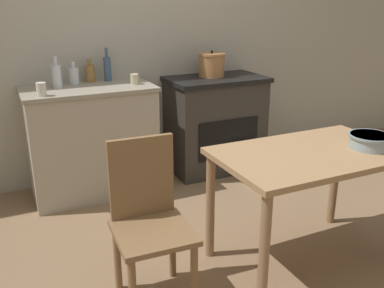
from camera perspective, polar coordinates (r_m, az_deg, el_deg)
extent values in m
plane|color=#896B4C|center=(2.96, 4.04, -13.74)|extent=(14.00, 14.00, 0.00)
cube|color=#B2AD9E|center=(3.95, -7.12, 14.23)|extent=(8.00, 0.07, 2.55)
cube|color=#B2A893|center=(3.68, -13.20, 0.21)|extent=(1.01, 0.57, 0.88)
cube|color=gray|center=(3.56, -13.75, 7.20)|extent=(1.04, 0.60, 0.03)
cube|color=#38332D|center=(4.09, 3.07, 2.42)|extent=(0.86, 0.52, 0.86)
cube|color=black|center=(3.98, 3.18, 8.62)|extent=(0.90, 0.56, 0.04)
cube|color=black|center=(3.88, 4.92, 0.65)|extent=(0.60, 0.01, 0.36)
cube|color=#A87F56|center=(2.61, 15.59, -1.33)|extent=(1.12, 0.69, 0.03)
cylinder|color=#97724E|center=(2.28, 9.57, -14.41)|extent=(0.06, 0.06, 0.70)
cylinder|color=#97724E|center=(2.71, 2.45, -8.32)|extent=(0.06, 0.06, 0.70)
cylinder|color=#97724E|center=(3.27, 18.52, -4.39)|extent=(0.06, 0.06, 0.70)
cube|color=olive|center=(2.30, -5.20, -11.68)|extent=(0.42, 0.42, 0.03)
cube|color=olive|center=(2.35, -6.74, -4.40)|extent=(0.36, 0.05, 0.46)
cylinder|color=olive|center=(2.34, 0.29, -17.46)|extent=(0.04, 0.04, 0.41)
cylinder|color=olive|center=(2.52, -9.91, -14.80)|extent=(0.04, 0.04, 0.41)
cylinder|color=olive|center=(2.60, -2.62, -13.43)|extent=(0.04, 0.04, 0.41)
cube|color=beige|center=(3.90, 8.83, -2.74)|extent=(0.23, 0.16, 0.33)
cylinder|color=#B77A47|center=(3.98, 2.65, 10.34)|extent=(0.23, 0.23, 0.19)
cylinder|color=#B77A47|center=(3.97, 2.67, 11.87)|extent=(0.25, 0.25, 0.02)
sphere|color=black|center=(3.96, 2.67, 12.19)|extent=(0.02, 0.02, 0.02)
cylinder|color=#93A8B2|center=(2.77, 22.64, 0.34)|extent=(0.24, 0.24, 0.08)
cylinder|color=#8597A0|center=(2.76, 22.73, 1.04)|extent=(0.26, 0.26, 0.01)
cylinder|color=olive|center=(3.74, -13.45, 9.13)|extent=(0.08, 0.08, 0.14)
cylinder|color=olive|center=(3.73, -13.56, 10.61)|extent=(0.03, 0.03, 0.05)
cylinder|color=#3D5675|center=(3.75, -11.21, 9.77)|extent=(0.06, 0.06, 0.20)
cylinder|color=#3D5675|center=(3.74, -11.35, 11.88)|extent=(0.02, 0.02, 0.08)
cylinder|color=silver|center=(3.68, -15.47, 8.71)|extent=(0.08, 0.08, 0.13)
cylinder|color=silver|center=(3.66, -15.59, 10.12)|extent=(0.03, 0.03, 0.05)
cylinder|color=silver|center=(3.56, -17.60, 8.58)|extent=(0.07, 0.07, 0.18)
cylinder|color=silver|center=(3.55, -17.80, 10.54)|extent=(0.03, 0.03, 0.07)
cylinder|color=silver|center=(3.29, -19.46, 6.88)|extent=(0.07, 0.07, 0.10)
cylinder|color=beige|center=(3.58, -7.65, 8.58)|extent=(0.07, 0.07, 0.08)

